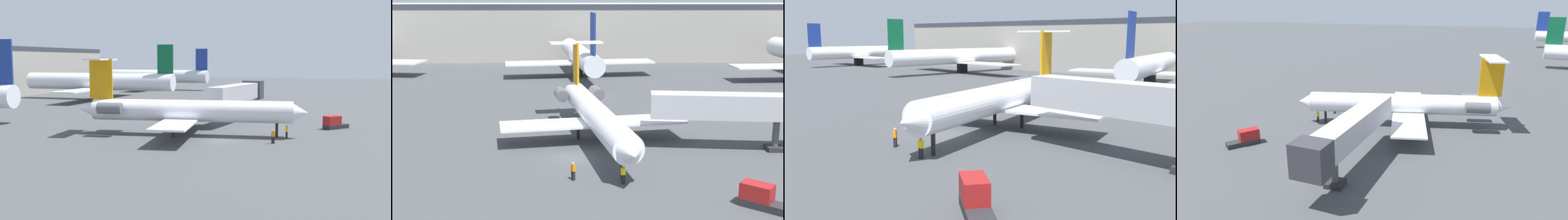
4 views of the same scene
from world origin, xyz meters
The scene contains 8 objects.
ground_plane centered at (0.00, 0.00, -0.05)m, with size 400.00×400.00×0.10m, color #424447.
regional_jet centered at (2.23, 5.78, 3.33)m, with size 21.18×30.61×10.09m.
jet_bridge centered at (18.39, 2.41, 4.61)m, with size 18.53×4.80×6.29m.
ground_crew_marshaller centered at (0.07, -6.47, 0.86)m, with size 0.44×0.48×1.69m.
ground_crew_loader centered at (4.44, -7.42, 0.86)m, with size 0.42×0.29×1.69m.
baggage_tug_lead centered at (14.70, -12.64, 0.84)m, with size 3.98×3.62×1.90m.
terminal_building centered at (0.00, 82.49, 6.88)m, with size 176.61×20.89×13.72m.
parked_airliner_centre centered at (0.60, 51.59, 4.16)m, with size 29.84×35.03×13.13m.
Camera 2 is at (0.82, -49.45, 16.24)m, focal length 47.01 mm.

